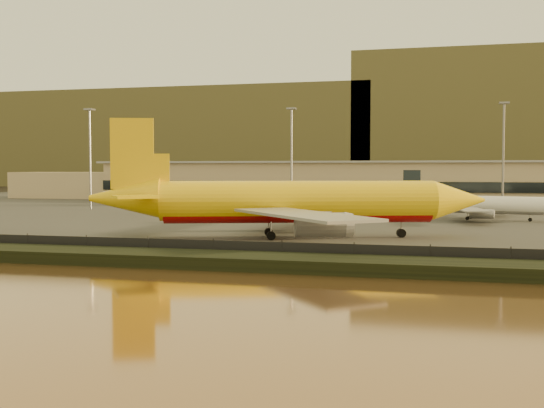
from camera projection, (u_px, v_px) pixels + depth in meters
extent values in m
plane|color=black|center=(232.00, 248.00, 90.39)|extent=(900.00, 900.00, 0.00)
cube|color=black|center=(184.00, 259.00, 73.91)|extent=(320.00, 7.00, 1.40)
cube|color=#2D2D2D|center=(340.00, 207.00, 182.28)|extent=(320.00, 220.00, 0.20)
cube|color=black|center=(197.00, 249.00, 77.75)|extent=(300.00, 0.05, 2.20)
cube|color=tan|center=(355.00, 182.00, 210.98)|extent=(160.00, 22.00, 12.00)
cube|color=black|center=(350.00, 187.00, 200.19)|extent=(160.00, 0.60, 3.00)
cube|color=gray|center=(355.00, 162.00, 210.65)|extent=(164.00, 24.00, 0.60)
cube|color=tan|center=(86.00, 185.00, 238.50)|extent=(50.00, 18.00, 9.00)
cylinder|color=slate|center=(90.00, 160.00, 172.33)|extent=(0.50, 0.50, 25.00)
cube|color=slate|center=(89.00, 109.00, 171.66)|extent=(2.20, 2.20, 0.40)
cylinder|color=slate|center=(291.00, 160.00, 169.59)|extent=(0.50, 0.50, 25.00)
cube|color=slate|center=(291.00, 108.00, 168.92)|extent=(2.20, 2.20, 0.40)
cylinder|color=slate|center=(503.00, 159.00, 155.24)|extent=(0.50, 0.50, 25.00)
cube|color=slate|center=(504.00, 103.00, 154.58)|extent=(2.20, 2.20, 0.40)
cube|color=brown|center=(187.00, 143.00, 452.58)|extent=(260.00, 160.00, 55.00)
cylinder|color=yellow|center=(298.00, 201.00, 100.75)|extent=(40.44, 18.36, 5.87)
cylinder|color=#A6090A|center=(298.00, 207.00, 100.81)|extent=(38.96, 16.77, 4.58)
cone|color=yellow|center=(459.00, 200.00, 102.42)|extent=(9.35, 8.06, 5.87)
cone|color=yellow|center=(125.00, 198.00, 98.99)|extent=(11.49, 8.77, 5.87)
cube|color=yellow|center=(132.00, 154.00, 98.73)|extent=(6.04, 2.40, 10.28)
cube|color=yellow|center=(145.00, 194.00, 104.97)|extent=(5.68, 5.61, 0.35)
cube|color=yellow|center=(135.00, 197.00, 93.27)|extent=(7.85, 7.84, 0.35)
cube|color=gray|center=(282.00, 202.00, 116.31)|extent=(9.52, 25.86, 0.35)
cylinder|color=gray|center=(301.00, 213.00, 112.79)|extent=(7.45, 5.20, 3.23)
cube|color=gray|center=(303.00, 215.00, 85.15)|extent=(22.47, 24.48, 0.35)
cylinder|color=gray|center=(321.00, 225.00, 89.22)|extent=(7.45, 5.20, 3.23)
cylinder|color=black|center=(401.00, 233.00, 102.08)|extent=(1.55, 1.38, 1.29)
cylinder|color=slate|center=(401.00, 229.00, 102.04)|extent=(0.23, 0.23, 2.64)
cylinder|color=black|center=(271.00, 236.00, 98.09)|extent=(1.55, 1.38, 1.29)
cylinder|color=slate|center=(271.00, 231.00, 98.05)|extent=(0.23, 0.23, 2.64)
cylinder|color=black|center=(269.00, 232.00, 103.35)|extent=(1.55, 1.38, 1.29)
cylinder|color=slate|center=(269.00, 228.00, 103.32)|extent=(0.23, 0.23, 2.64)
cylinder|color=white|center=(482.00, 204.00, 136.58)|extent=(24.15, 8.39, 3.33)
cylinder|color=gray|center=(482.00, 207.00, 136.61)|extent=(23.34, 7.54, 2.60)
cone|color=white|center=(409.00, 201.00, 143.30)|extent=(6.57, 4.54, 3.33)
cube|color=black|center=(412.00, 184.00, 142.81)|extent=(3.64, 1.05, 5.83)
cube|color=white|center=(419.00, 200.00, 145.66)|extent=(4.48, 4.42, 0.20)
cube|color=white|center=(411.00, 201.00, 139.72)|extent=(3.63, 3.48, 0.20)
cube|color=gray|center=(486.00, 205.00, 145.08)|extent=(12.32, 15.01, 0.20)
cylinder|color=gray|center=(493.00, 210.00, 142.37)|extent=(4.30, 2.65, 1.83)
cube|color=gray|center=(470.00, 209.00, 128.73)|extent=(7.11, 15.56, 0.20)
cylinder|color=gray|center=(481.00, 214.00, 130.04)|extent=(4.30, 2.65, 1.83)
cylinder|color=black|center=(530.00, 220.00, 132.60)|extent=(0.84, 0.73, 0.73)
cylinder|color=slate|center=(530.00, 218.00, 132.58)|extent=(0.18, 0.18, 1.50)
cylinder|color=black|center=(468.00, 218.00, 136.51)|extent=(0.84, 0.73, 0.73)
cylinder|color=slate|center=(468.00, 216.00, 136.49)|extent=(0.18, 0.18, 1.50)
cylinder|color=black|center=(470.00, 217.00, 139.18)|extent=(0.84, 0.73, 0.73)
cylinder|color=slate|center=(470.00, 215.00, 139.16)|extent=(0.18, 0.18, 1.50)
cube|color=yellow|center=(322.00, 228.00, 109.61)|extent=(3.89, 2.47, 1.62)
cube|color=white|center=(205.00, 217.00, 129.55)|extent=(4.83, 3.00, 2.02)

